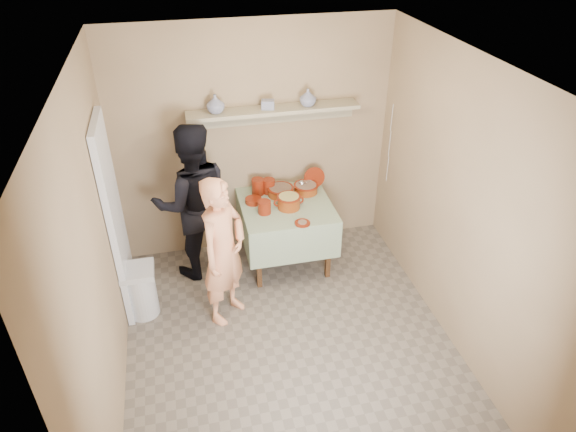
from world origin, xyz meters
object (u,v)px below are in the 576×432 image
object	(u,v)px
serving_table	(286,213)
person_helper	(193,203)
trash_bin	(141,291)
cazuela_rice	(289,201)
person_cook	(224,252)

from	to	relation	value
serving_table	person_helper	bearing A→B (deg)	176.44
person_helper	trash_bin	xyz separation A→B (m)	(-0.61, -0.58, -0.59)
person_helper	trash_bin	distance (m)	1.03
serving_table	trash_bin	world-z (taller)	serving_table
cazuela_rice	serving_table	bearing A→B (deg)	98.12
serving_table	trash_bin	bearing A→B (deg)	-161.75
serving_table	trash_bin	distance (m)	1.71
serving_table	cazuela_rice	xyz separation A→B (m)	(0.01, -0.08, 0.20)
person_cook	serving_table	world-z (taller)	person_cook
person_cook	person_helper	bearing A→B (deg)	58.10
person_cook	serving_table	xyz separation A→B (m)	(0.76, 0.72, -0.12)
person_cook	trash_bin	xyz separation A→B (m)	(-0.82, 0.20, -0.48)
person_cook	cazuela_rice	bearing A→B (deg)	-7.74
person_helper	serving_table	bearing A→B (deg)	170.67
trash_bin	serving_table	bearing A→B (deg)	18.25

